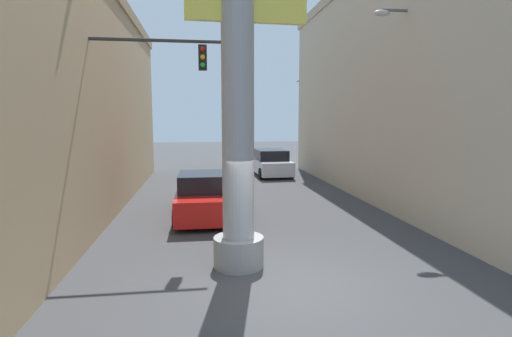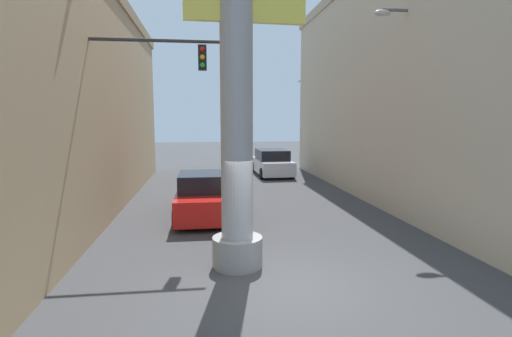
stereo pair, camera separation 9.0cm
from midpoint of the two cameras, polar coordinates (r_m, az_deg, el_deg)
name	(u,v)px [view 1 (the left image)]	position (r m, az deg, el deg)	size (l,w,h in m)	color
ground_plane	(241,195)	(18.01, -2.27, -3.84)	(83.92, 83.92, 0.00)	#424244
building_right	(492,78)	(17.51, 30.48, 11.11)	(8.22, 26.96, 9.85)	#C6B293
neon_sign_pole	(238,37)	(9.16, -2.92, 18.24)	(3.02, 1.16, 11.11)	#9E9EA3
street_lamp	(422,94)	(14.72, 22.40, 9.81)	(2.20, 0.28, 7.07)	#59595E
crossing_sign	(504,195)	(11.48, 31.68, -3.18)	(0.47, 0.47, 2.41)	slate
traffic_light_mast	(107,97)	(12.10, -20.73, 9.59)	(5.07, 0.32, 5.71)	#333333
car_lead	(207,196)	(14.30, -7.25, -3.90)	(2.19, 4.89, 1.56)	black
car_far	(271,163)	(24.41, 2.01, 0.80)	(2.11, 4.65, 1.56)	black
palm_tree_near_left	(44,65)	(12.00, -28.17, 12.88)	(3.15, 2.99, 8.18)	brown
palm_tree_far_right	(319,111)	(27.85, 8.83, 8.18)	(3.12, 3.16, 6.71)	brown
pedestrian_mid_right	(385,179)	(17.00, 17.84, -1.47)	(0.45, 0.45, 1.69)	#3F3833
pedestrian_by_sign	(501,220)	(11.45, 31.44, -6.35)	(0.44, 0.44, 1.66)	gray
fire_hydrant	(451,226)	(12.89, 25.95, -7.39)	(0.22, 0.22, 0.72)	red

